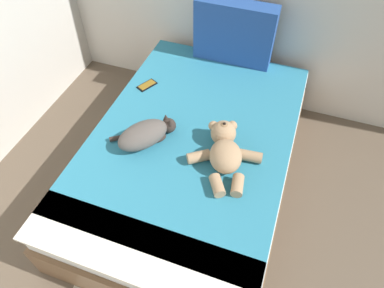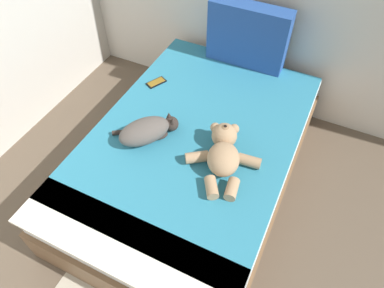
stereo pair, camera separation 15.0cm
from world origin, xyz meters
The scene contains 5 objects.
bed centered at (1.51, 3.38, 0.25)m, with size 1.33×2.01×0.50m.
patterned_cushion centered at (1.53, 4.29, 0.74)m, with size 0.62×0.15×0.48m.
cat centered at (1.25, 3.23, 0.57)m, with size 0.40×0.40×0.15m.
teddy_bear centered at (1.76, 3.27, 0.57)m, with size 0.45×0.54×0.17m.
cell_phone centered at (1.01, 3.75, 0.50)m, with size 0.13×0.16×0.01m.
Camera 2 is at (2.16, 2.01, 2.18)m, focal length 32.06 mm.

